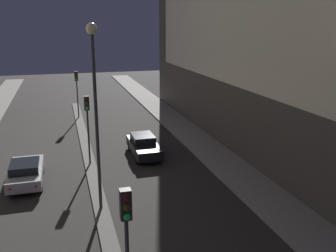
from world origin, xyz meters
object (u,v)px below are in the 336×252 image
object	(u,v)px
traffic_light_mid	(87,115)
traffic_light_far	(77,84)
traffic_light_near	(127,229)
car_left_lane	(26,172)
car_right_lane	(144,145)
street_lamp	(95,90)

from	to	relation	value
traffic_light_mid	traffic_light_far	world-z (taller)	same
traffic_light_far	traffic_light_mid	bearing A→B (deg)	-90.00
traffic_light_mid	traffic_light_near	bearing A→B (deg)	-90.00
car_left_lane	car_right_lane	world-z (taller)	car_right_lane
street_lamp	car_left_lane	xyz separation A→B (m)	(-3.79, 4.41, -5.35)
street_lamp	car_left_lane	world-z (taller)	street_lamp
traffic_light_mid	traffic_light_far	xyz separation A→B (m)	(0.00, 13.06, 0.00)
traffic_light_near	traffic_light_far	size ratio (longest dim) A/B	1.00
traffic_light_far	car_right_lane	bearing A→B (deg)	-72.81
traffic_light_near	traffic_light_far	bearing A→B (deg)	90.00
traffic_light_mid	car_right_lane	world-z (taller)	traffic_light_mid
traffic_light_near	car_right_lane	world-z (taller)	traffic_light_near
traffic_light_mid	car_right_lane	distance (m)	4.70
car_right_lane	traffic_light_mid	bearing A→B (deg)	-168.10
traffic_light_far	car_left_lane	bearing A→B (deg)	-104.18
traffic_light_near	car_right_lane	size ratio (longest dim) A/B	1.01
traffic_light_near	street_lamp	distance (m)	8.28
traffic_light_mid	traffic_light_far	distance (m)	13.06
traffic_light_far	car_left_lane	distance (m)	15.71
traffic_light_mid	street_lamp	world-z (taller)	street_lamp
car_right_lane	traffic_light_near	bearing A→B (deg)	-104.20
traffic_light_far	car_left_lane	size ratio (longest dim) A/B	1.02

